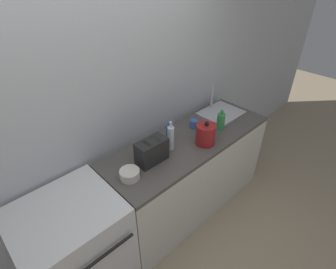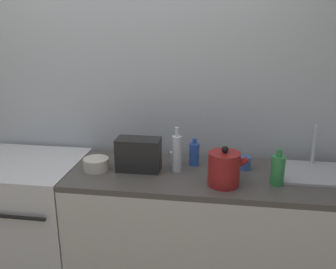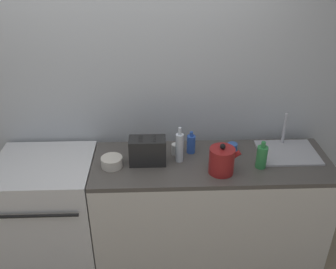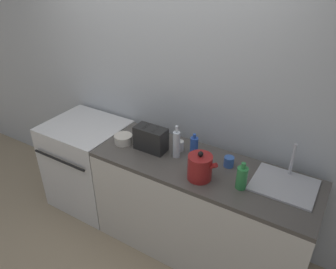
{
  "view_description": "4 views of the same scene",
  "coord_description": "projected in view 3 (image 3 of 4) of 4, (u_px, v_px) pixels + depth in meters",
  "views": [
    {
      "loc": [
        -0.95,
        -1.06,
        2.41
      ],
      "look_at": [
        0.36,
        0.33,
        1.11
      ],
      "focal_mm": 28.0,
      "sensor_mm": 36.0,
      "label": 1
    },
    {
      "loc": [
        0.68,
        -1.85,
        1.88
      ],
      "look_at": [
        0.33,
        0.42,
        1.15
      ],
      "focal_mm": 40.0,
      "sensor_mm": 36.0,
      "label": 2
    },
    {
      "loc": [
        0.23,
        -2.09,
        2.52
      ],
      "look_at": [
        0.32,
        0.42,
        1.13
      ],
      "focal_mm": 40.0,
      "sensor_mm": 36.0,
      "label": 3
    },
    {
      "loc": [
        1.53,
        -1.65,
        2.47
      ],
      "look_at": [
        0.27,
        0.42,
        1.07
      ],
      "focal_mm": 35.0,
      "sensor_mm": 36.0,
      "label": 4
    }
  ],
  "objects": [
    {
      "name": "bowl",
      "position": [
        112.0,
        162.0,
        2.8
      ],
      "size": [
        0.16,
        0.16,
        0.08
      ],
      "color": "beige",
      "rests_on": "counter_block"
    },
    {
      "name": "stove",
      "position": [
        51.0,
        210.0,
        3.08
      ],
      "size": [
        0.75,
        0.71,
        0.94
      ],
      "color": "silver",
      "rests_on": "ground_plane"
    },
    {
      "name": "kettle",
      "position": [
        222.0,
        160.0,
        2.71
      ],
      "size": [
        0.23,
        0.19,
        0.24
      ],
      "color": "maroon",
      "rests_on": "counter_block"
    },
    {
      "name": "bottle_blue",
      "position": [
        191.0,
        144.0,
        2.96
      ],
      "size": [
        0.07,
        0.07,
        0.18
      ],
      "color": "#2D56B7",
      "rests_on": "counter_block"
    },
    {
      "name": "bottle_clear",
      "position": [
        179.0,
        147.0,
        2.83
      ],
      "size": [
        0.06,
        0.06,
        0.29
      ],
      "color": "silver",
      "rests_on": "counter_block"
    },
    {
      "name": "wall_back",
      "position": [
        128.0,
        98.0,
        3.04
      ],
      "size": [
        8.0,
        0.05,
        2.6
      ],
      "color": "silver",
      "rests_on": "ground_plane"
    },
    {
      "name": "cup_white",
      "position": [
        176.0,
        149.0,
        2.95
      ],
      "size": [
        0.07,
        0.07,
        0.09
      ],
      "color": "white",
      "rests_on": "counter_block"
    },
    {
      "name": "bottle_green",
      "position": [
        262.0,
        157.0,
        2.77
      ],
      "size": [
        0.08,
        0.08,
        0.22
      ],
      "color": "#338C47",
      "rests_on": "counter_block"
    },
    {
      "name": "cup_blue",
      "position": [
        232.0,
        148.0,
        2.97
      ],
      "size": [
        0.08,
        0.08,
        0.08
      ],
      "color": "#3860B2",
      "rests_on": "counter_block"
    },
    {
      "name": "sink_tray",
      "position": [
        287.0,
        151.0,
        2.99
      ],
      "size": [
        0.46,
        0.38,
        0.28
      ],
      "color": "#B7B7BC",
      "rests_on": "counter_block"
    },
    {
      "name": "toaster",
      "position": [
        148.0,
        151.0,
        2.82
      ],
      "size": [
        0.28,
        0.14,
        0.21
      ],
      "color": "black",
      "rests_on": "counter_block"
    },
    {
      "name": "counter_block",
      "position": [
        209.0,
        208.0,
        3.11
      ],
      "size": [
        1.84,
        0.64,
        0.94
      ],
      "color": "silver",
      "rests_on": "ground_plane"
    }
  ]
}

